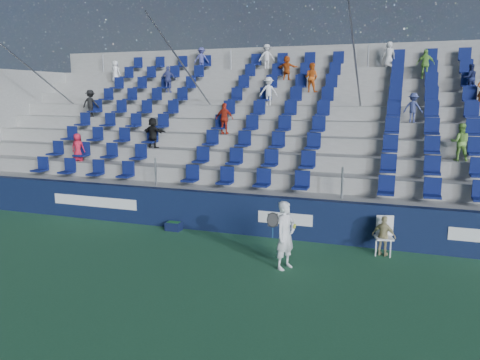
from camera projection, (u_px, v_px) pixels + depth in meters
name	position (u px, v px, depth m)	size (l,w,h in m)	color
ground	(194.00, 269.00, 11.22)	(70.00, 70.00, 0.00)	#29613D
sponsor_wall	(238.00, 214.00, 14.03)	(24.00, 0.32, 1.20)	#101B3C
grandstand	(281.00, 146.00, 18.49)	(24.00, 8.17, 6.63)	#A0A09B
tennis_player	(285.00, 235.00, 11.11)	(0.71, 0.71, 1.65)	silver
line_judge_chair	(384.00, 232.00, 12.19)	(0.54, 0.56, 1.01)	white
line_judge	(384.00, 236.00, 12.06)	(0.62, 0.26, 1.06)	tan
ball_bin	(174.00, 226.00, 14.38)	(0.48, 0.31, 0.27)	#0E1636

